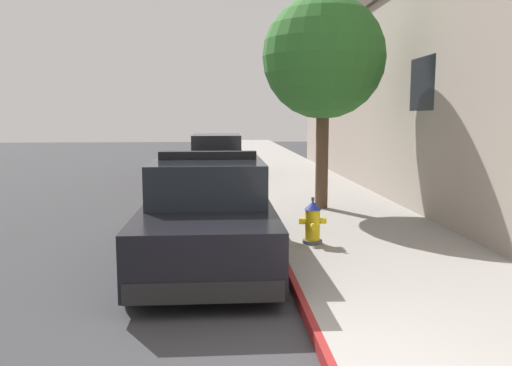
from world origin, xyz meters
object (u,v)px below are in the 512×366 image
at_px(fire_hydrant, 313,222).
at_px(street_tree, 324,58).
at_px(parked_car_silver_ahead, 217,158).
at_px(police_cruiser, 208,212).

bearing_deg(fire_hydrant, street_tree, 76.38).
bearing_deg(parked_car_silver_ahead, fire_hydrant, -80.83).
distance_m(police_cruiser, street_tree, 5.08).
height_order(police_cruiser, street_tree, street_tree).
relative_size(police_cruiser, parked_car_silver_ahead, 1.00).
bearing_deg(street_tree, police_cruiser, -124.94).
distance_m(parked_car_silver_ahead, fire_hydrant, 10.03).
xyz_separation_m(parked_car_silver_ahead, fire_hydrant, (1.60, -9.90, -0.24)).
bearing_deg(police_cruiser, fire_hydrant, 9.93).
bearing_deg(police_cruiser, street_tree, 55.06).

